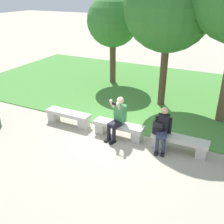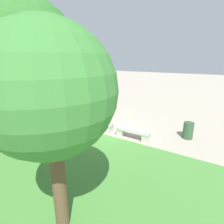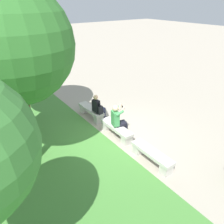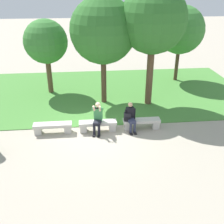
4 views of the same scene
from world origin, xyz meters
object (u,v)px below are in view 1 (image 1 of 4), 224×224
bench_near (119,128)px  tree_right_background (169,6)px  bench_main (68,116)px  tree_behind_wall (113,21)px  person_distant (163,128)px  backpack (158,128)px  bench_mid (179,142)px  person_photographer (118,116)px

bench_near → tree_right_background: tree_right_background is taller
bench_main → tree_behind_wall: bearing=97.3°
bench_main → person_distant: (3.30, -0.07, 0.38)m
bench_main → bench_near: 1.90m
bench_main → backpack: size_ratio=3.74×
person_distant → backpack: (-0.14, 0.02, -0.05)m
bench_mid → person_photographer: (-1.90, -0.08, 0.45)m
tree_right_background → backpack: bearing=-75.5°
bench_main → bench_mid: (3.80, 0.00, 0.00)m
backpack → tree_right_background: size_ratio=0.08×
bench_mid → backpack: (-0.64, -0.04, 0.34)m
backpack → tree_behind_wall: tree_behind_wall is taller
bench_near → backpack: (1.26, -0.04, 0.34)m
person_distant → tree_behind_wall: tree_behind_wall is taller
bench_near → tree_behind_wall: tree_behind_wall is taller
bench_mid → person_photographer: 1.95m
bench_mid → tree_right_background: (-1.43, 3.00, 3.40)m
tree_behind_wall → tree_right_background: size_ratio=0.77×
person_photographer → backpack: size_ratio=3.08×
tree_right_background → person_distant: bearing=-73.1°
bench_near → tree_behind_wall: 5.90m
bench_mid → person_distant: size_ratio=1.27×
bench_near → tree_right_background: bearing=81.0°
person_distant → person_photographer: bearing=-179.6°
backpack → tree_behind_wall: bearing=128.5°
bench_near → person_distant: (1.40, -0.07, 0.38)m
backpack → tree_right_background: (-0.79, 3.04, 3.06)m
tree_behind_wall → tree_right_background: bearing=-29.4°
bench_main → bench_near: bearing=0.0°
bench_near → person_photographer: (0.00, -0.08, 0.45)m
bench_main → backpack: (3.16, -0.04, 0.34)m
bench_near → bench_main: bearing=180.0°
bench_mid → tree_behind_wall: size_ratio=0.39×
person_photographer → backpack: person_photographer is taller
person_photographer → person_distant: bearing=0.4°
backpack → bench_mid: bearing=3.7°
bench_main → bench_mid: same height
bench_near → backpack: backpack is taller
tree_behind_wall → tree_right_background: 3.50m
tree_behind_wall → tree_right_background: (2.97, -1.68, 0.80)m
person_distant → backpack: person_distant is taller
person_distant → backpack: 0.15m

